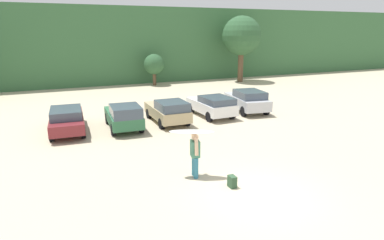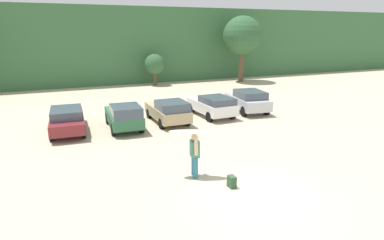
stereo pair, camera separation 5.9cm
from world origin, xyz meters
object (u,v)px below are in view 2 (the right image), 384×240
(person_adult, at_px, (195,153))
(backpack_dropped, at_px, (232,182))
(parked_car_silver, at_px, (248,100))
(parked_car_white, at_px, (213,105))
(parked_car_maroon, at_px, (67,119))
(parked_car_forest_green, at_px, (124,116))
(surfboard_white, at_px, (191,132))
(parked_car_tan, at_px, (168,111))

(person_adult, bearing_deg, backpack_dropped, 133.16)
(parked_car_silver, relative_size, person_adult, 2.46)
(parked_car_white, bearing_deg, parked_car_maroon, 87.04)
(person_adult, bearing_deg, parked_car_silver, -121.35)
(parked_car_forest_green, height_order, surfboard_white, surfboard_white)
(parked_car_silver, relative_size, backpack_dropped, 9.74)
(person_adult, xyz_separation_m, backpack_dropped, (0.89, -1.42, -0.78))
(parked_car_white, xyz_separation_m, surfboard_white, (-5.09, -8.31, 1.09))
(person_adult, relative_size, backpack_dropped, 3.96)
(parked_car_white, height_order, surfboard_white, surfboard_white)
(parked_car_forest_green, relative_size, backpack_dropped, 9.14)
(parked_car_forest_green, distance_m, person_adult, 7.79)
(person_adult, relative_size, surfboard_white, 0.99)
(parked_car_maroon, height_order, surfboard_white, surfboard_white)
(parked_car_silver, distance_m, surfboard_white, 11.79)
(parked_car_maroon, xyz_separation_m, parked_car_white, (9.25, -0.07, 0.01))
(parked_car_tan, bearing_deg, surfboard_white, 167.28)
(surfboard_white, height_order, backpack_dropped, surfboard_white)
(parked_car_silver, bearing_deg, parked_car_maroon, 98.53)
(surfboard_white, bearing_deg, parked_car_maroon, -38.31)
(parked_car_maroon, height_order, parked_car_tan, parked_car_tan)
(parked_car_white, height_order, person_adult, person_adult)
(parked_car_maroon, height_order, parked_car_forest_green, parked_car_forest_green)
(parked_car_tan, relative_size, backpack_dropped, 9.19)
(parked_car_maroon, relative_size, parked_car_silver, 1.09)
(parked_car_white, relative_size, surfboard_white, 2.26)
(parked_car_forest_green, relative_size, person_adult, 2.31)
(parked_car_maroon, distance_m, backpack_dropped, 11.14)
(parked_car_forest_green, xyz_separation_m, surfboard_white, (1.04, -7.64, 1.07))
(parked_car_silver, relative_size, surfboard_white, 2.42)
(parked_car_tan, distance_m, person_adult, 8.20)
(parked_car_maroon, height_order, parked_car_silver, parked_car_silver)
(parked_car_forest_green, bearing_deg, parked_car_white, -80.96)
(parked_car_forest_green, bearing_deg, parked_car_silver, -81.32)
(parked_car_tan, xyz_separation_m, parked_car_white, (3.27, 0.35, 0.00))
(parked_car_silver, bearing_deg, parked_car_forest_green, 103.53)
(parked_car_forest_green, height_order, parked_car_white, parked_car_forest_green)
(parked_car_maroon, distance_m, parked_car_tan, 5.99)
(parked_car_white, distance_m, person_adult, 9.74)
(parked_car_white, bearing_deg, person_adult, 146.79)
(parked_car_forest_green, xyz_separation_m, parked_car_tan, (2.86, 0.33, -0.03))
(backpack_dropped, bearing_deg, surfboard_white, 124.29)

